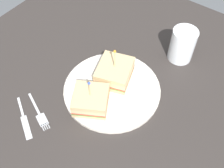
{
  "coord_description": "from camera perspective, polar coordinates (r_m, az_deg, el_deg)",
  "views": [
    {
      "loc": [
        25.75,
        -35.43,
        60.41
      ],
      "look_at": [
        0.0,
        0.0,
        3.07
      ],
      "focal_mm": 43.6,
      "sensor_mm": 36.0,
      "label": 1
    }
  ],
  "objects": [
    {
      "name": "fork",
      "position": [
        0.73,
        -14.9,
        -6.27
      ],
      "size": [
        12.02,
        6.06,
        0.35
      ],
      "color": "silver",
      "rests_on": "ground_plane"
    },
    {
      "name": "knife",
      "position": [
        0.73,
        -17.93,
        -7.17
      ],
      "size": [
        11.95,
        7.59,
        0.35
      ],
      "color": "silver",
      "rests_on": "ground_plane"
    },
    {
      "name": "ground_plane",
      "position": [
        0.75,
        0.0,
        -1.88
      ],
      "size": [
        99.6,
        99.6,
        2.0
      ],
      "primitive_type": "cube",
      "color": "#2D2826"
    },
    {
      "name": "sandwich_half_front",
      "position": [
        0.74,
        0.54,
        2.49
      ],
      "size": [
        11.38,
        12.14,
        10.84
      ],
      "color": "tan",
      "rests_on": "plate"
    },
    {
      "name": "plate",
      "position": [
        0.74,
        0.0,
        -1.19
      ],
      "size": [
        26.32,
        26.32,
        1.07
      ],
      "primitive_type": "cylinder",
      "color": "silver",
      "rests_on": "ground_plane"
    },
    {
      "name": "sandwich_half_back",
      "position": [
        0.69,
        -4.46,
        -3.37
      ],
      "size": [
        11.6,
        11.56,
        9.61
      ],
      "color": "tan",
      "rests_on": "plate"
    },
    {
      "name": "drink_glass",
      "position": [
        0.82,
        14.47,
        7.71
      ],
      "size": [
        7.17,
        7.17,
        10.1
      ],
      "color": "beige",
      "rests_on": "ground_plane"
    }
  ]
}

